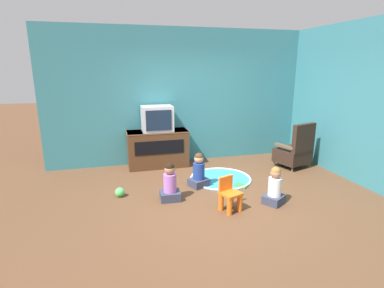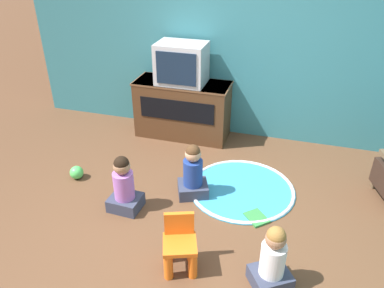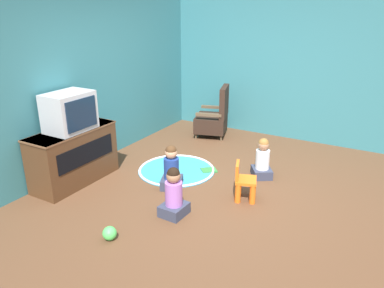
{
  "view_description": "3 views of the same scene",
  "coord_description": "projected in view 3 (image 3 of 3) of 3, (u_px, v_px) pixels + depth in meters",
  "views": [
    {
      "loc": [
        -1.6,
        -4.29,
        2.08
      ],
      "look_at": [
        -0.39,
        0.23,
        0.86
      ],
      "focal_mm": 28.0,
      "sensor_mm": 36.0,
      "label": 1
    },
    {
      "loc": [
        0.74,
        -2.65,
        2.51
      ],
      "look_at": [
        -0.2,
        0.5,
        0.63
      ],
      "focal_mm": 35.0,
      "sensor_mm": 36.0,
      "label": 2
    },
    {
      "loc": [
        -4.09,
        -2.07,
        2.39
      ],
      "look_at": [
        -0.06,
        0.25,
        0.64
      ],
      "focal_mm": 35.0,
      "sensor_mm": 36.0,
      "label": 3
    }
  ],
  "objects": [
    {
      "name": "ground_plane",
      "position": [
        210.0,
        190.0,
        5.13
      ],
      "size": [
        30.0,
        30.0,
        0.0
      ],
      "primitive_type": "plane",
      "color": "brown"
    },
    {
      "name": "wall_back",
      "position": [
        80.0,
        73.0,
        5.51
      ],
      "size": [
        5.75,
        0.12,
        2.87
      ],
      "color": "teal",
      "rests_on": "ground_plane"
    },
    {
      "name": "wall_right",
      "position": [
        302.0,
        61.0,
        6.61
      ],
      "size": [
        0.12,
        5.18,
        2.87
      ],
      "color": "teal",
      "rests_on": "ground_plane"
    },
    {
      "name": "tv_cabinet",
      "position": [
        74.0,
        155.0,
        5.24
      ],
      "size": [
        1.27,
        0.51,
        0.78
      ],
      "color": "#4C2D19",
      "rests_on": "ground_plane"
    },
    {
      "name": "television",
      "position": [
        69.0,
        112.0,
        5.01
      ],
      "size": [
        0.63,
        0.46,
        0.52
      ],
      "color": "#B7B7BC",
      "rests_on": "tv_cabinet"
    },
    {
      "name": "black_armchair",
      "position": [
        214.0,
        118.0,
        7.12
      ],
      "size": [
        0.76,
        0.73,
        0.96
      ],
      "rotation": [
        0.0,
        0.0,
        3.45
      ],
      "color": "brown",
      "rests_on": "ground_plane"
    },
    {
      "name": "yellow_kid_chair",
      "position": [
        244.0,
        184.0,
        4.82
      ],
      "size": [
        0.35,
        0.34,
        0.5
      ],
      "rotation": [
        0.0,
        0.0,
        0.35
      ],
      "color": "orange",
      "rests_on": "ground_plane"
    },
    {
      "name": "play_mat",
      "position": [
        177.0,
        170.0,
        5.72
      ],
      "size": [
        1.17,
        1.17,
        0.04
      ],
      "color": "teal",
      "rests_on": "ground_plane"
    },
    {
      "name": "child_watching_left",
      "position": [
        174.0,
        195.0,
        4.43
      ],
      "size": [
        0.33,
        0.29,
        0.62
      ],
      "rotation": [
        0.0,
        0.0,
        -0.04
      ],
      "color": "#33384C",
      "rests_on": "ground_plane"
    },
    {
      "name": "child_watching_center",
      "position": [
        171.0,
        169.0,
        5.12
      ],
      "size": [
        0.4,
        0.37,
        0.62
      ],
      "rotation": [
        0.0,
        0.0,
        0.39
      ],
      "color": "#33384C",
      "rests_on": "ground_plane"
    },
    {
      "name": "child_watching_right",
      "position": [
        262.0,
        160.0,
        5.43
      ],
      "size": [
        0.4,
        0.39,
        0.6
      ],
      "rotation": [
        0.0,
        0.0,
        0.58
      ],
      "color": "#33384C",
      "rests_on": "ground_plane"
    },
    {
      "name": "toy_ball",
      "position": [
        110.0,
        233.0,
        4.02
      ],
      "size": [
        0.15,
        0.15,
        0.15
      ],
      "color": "#4CCC59",
      "rests_on": "ground_plane"
    },
    {
      "name": "book",
      "position": [
        209.0,
        170.0,
        5.7
      ],
      "size": [
        0.29,
        0.29,
        0.02
      ],
      "rotation": [
        0.0,
        0.0,
        2.32
      ],
      "color": "#337F3D",
      "rests_on": "ground_plane"
    }
  ]
}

